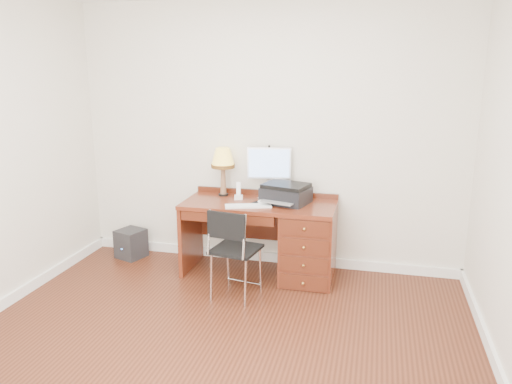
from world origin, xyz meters
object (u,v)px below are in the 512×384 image
(printer, at_px, (286,193))
(equipment_box, at_px, (131,243))
(leg_lamp, at_px, (223,161))
(chair, at_px, (234,245))
(phone, at_px, (238,194))
(desk, at_px, (291,237))
(monitor, at_px, (269,166))

(printer, relative_size, equipment_box, 1.62)
(leg_lamp, bearing_deg, chair, -66.57)
(equipment_box, bearing_deg, phone, 17.90)
(desk, distance_m, equipment_box, 1.82)
(phone, relative_size, chair, 0.21)
(desk, xyz_separation_m, monitor, (-0.27, 0.24, 0.66))
(printer, bearing_deg, equipment_box, -165.75)
(phone, bearing_deg, leg_lamp, 136.37)
(printer, height_order, equipment_box, printer)
(chair, relative_size, equipment_box, 2.70)
(desk, bearing_deg, chair, -124.62)
(monitor, relative_size, chair, 0.61)
(equipment_box, bearing_deg, printer, 17.61)
(printer, height_order, chair, printer)
(desk, bearing_deg, leg_lamp, 166.61)
(desk, relative_size, chair, 1.78)
(phone, height_order, chair, phone)
(phone, bearing_deg, monitor, 16.08)
(desk, height_order, monitor, monitor)
(monitor, xyz_separation_m, chair, (-0.14, -0.83, -0.56))
(leg_lamp, bearing_deg, monitor, 6.89)
(leg_lamp, bearing_deg, desk, -13.39)
(desk, xyz_separation_m, printer, (-0.07, 0.05, 0.43))
(equipment_box, bearing_deg, monitor, 24.33)
(leg_lamp, relative_size, chair, 0.59)
(monitor, bearing_deg, chair, -109.61)
(monitor, height_order, chair, monitor)
(printer, height_order, phone, printer)
(monitor, xyz_separation_m, printer, (0.21, -0.18, -0.23))
(monitor, relative_size, phone, 2.92)
(monitor, bearing_deg, leg_lamp, 176.72)
(monitor, distance_m, chair, 1.01)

